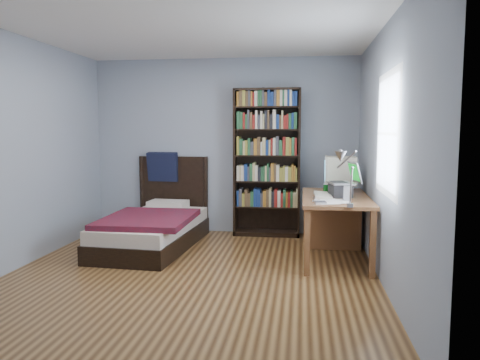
# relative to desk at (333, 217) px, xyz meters

# --- Properties ---
(room) EXTENTS (4.20, 4.24, 2.50)m
(room) POSITION_rel_desk_xyz_m (-1.48, -1.26, 0.84)
(room) COLOR #4C2E16
(room) RESTS_ON ground
(desk) EXTENTS (0.75, 1.52, 0.73)m
(desk) POSITION_rel_desk_xyz_m (0.00, 0.00, 0.00)
(desk) COLOR brown
(desk) RESTS_ON floor
(crt_monitor) EXTENTS (0.39, 0.36, 0.43)m
(crt_monitor) POSITION_rel_desk_xyz_m (0.08, 0.04, 0.56)
(crt_monitor) COLOR beige
(crt_monitor) RESTS_ON desk
(laptop) EXTENTS (0.38, 0.37, 0.40)m
(laptop) POSITION_rel_desk_xyz_m (0.07, -0.48, 0.43)
(laptop) COLOR #2D2D30
(laptop) RESTS_ON desk
(desk_lamp) EXTENTS (0.22, 0.49, 0.58)m
(desk_lamp) POSITION_rel_desk_xyz_m (-0.02, -1.54, 0.78)
(desk_lamp) COLOR #99999E
(desk_lamp) RESTS_ON desk
(keyboard) EXTENTS (0.19, 0.48, 0.05)m
(keyboard) POSITION_rel_desk_xyz_m (-0.15, -0.50, 0.33)
(keyboard) COLOR beige
(keyboard) RESTS_ON desk
(speaker) EXTENTS (0.09, 0.09, 0.16)m
(speaker) POSITION_rel_desk_xyz_m (0.10, -0.81, 0.40)
(speaker) COLOR #959598
(speaker) RESTS_ON desk
(soda_can) EXTENTS (0.06, 0.06, 0.11)m
(soda_can) POSITION_rel_desk_xyz_m (-0.10, -0.20, 0.37)
(soda_can) COLOR #083707
(soda_can) RESTS_ON desk
(mouse) EXTENTS (0.06, 0.11, 0.04)m
(mouse) POSITION_rel_desk_xyz_m (-0.04, -0.15, 0.33)
(mouse) COLOR silver
(mouse) RESTS_ON desk
(phone_silver) EXTENTS (0.07, 0.10, 0.02)m
(phone_silver) POSITION_rel_desk_xyz_m (-0.23, -0.69, 0.33)
(phone_silver) COLOR #B2B2B6
(phone_silver) RESTS_ON desk
(phone_grey) EXTENTS (0.07, 0.09, 0.02)m
(phone_grey) POSITION_rel_desk_xyz_m (-0.24, -0.88, 0.33)
(phone_grey) COLOR #959598
(phone_grey) RESTS_ON desk
(external_drive) EXTENTS (0.12, 0.12, 0.02)m
(external_drive) POSITION_rel_desk_xyz_m (-0.19, -1.02, 0.33)
(external_drive) COLOR #959598
(external_drive) RESTS_ON desk
(bookshelf) EXTENTS (0.92, 0.30, 2.05)m
(bookshelf) POSITION_rel_desk_xyz_m (-0.87, 0.68, 0.62)
(bookshelf) COLOR black
(bookshelf) RESTS_ON floor
(bed) EXTENTS (1.09, 2.07, 1.16)m
(bed) POSITION_rel_desk_xyz_m (-2.26, -0.12, -0.15)
(bed) COLOR black
(bed) RESTS_ON floor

